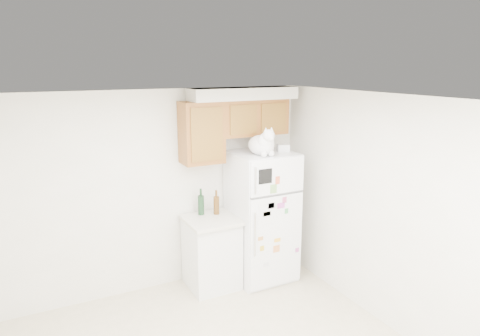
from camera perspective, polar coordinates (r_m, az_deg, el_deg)
room_shell at (r=3.72m, az=-1.28°, el=-3.66°), size 3.84×4.04×2.52m
refrigerator at (r=5.62m, az=2.94°, el=-6.44°), size 0.76×0.78×1.70m
base_counter at (r=5.54m, az=-3.81°, el=-11.10°), size 0.64×0.64×0.92m
cat at (r=5.20m, az=3.08°, el=3.21°), size 0.36×0.52×0.37m
storage_box_back at (r=5.49m, az=3.35°, el=2.84°), size 0.22×0.19×0.10m
storage_box_front at (r=5.47m, az=5.77°, el=2.69°), size 0.18×0.15×0.09m
bottle_green at (r=5.44m, az=-5.23°, el=-4.50°), size 0.08×0.08×0.34m
bottle_amber at (r=5.44m, az=-3.17°, el=-4.57°), size 0.07×0.07×0.32m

